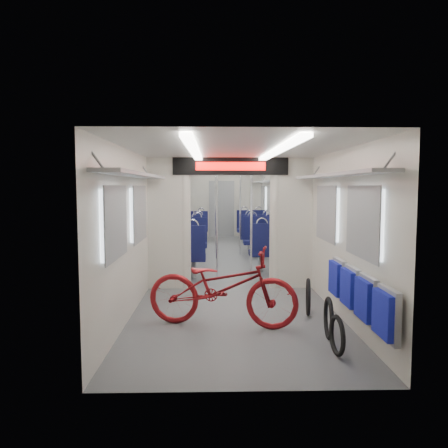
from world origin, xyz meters
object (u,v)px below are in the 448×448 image
seat_bay_far_left (193,228)px  stanchion_far_left (215,211)px  bike_hoop_c (308,299)px  seat_bay_near_right (267,240)px  flip_bench (358,293)px  seat_bay_far_right (255,228)px  stanchion_near_right (251,221)px  stanchion_far_right (240,211)px  stanchion_near_left (217,220)px  bike_hoop_b (329,320)px  bike_hoop_a (337,338)px  seat_bay_near_left (184,243)px  bicycle (222,287)px

seat_bay_far_left → stanchion_far_left: (0.69, -1.56, 0.60)m
bike_hoop_c → seat_bay_near_right: (-0.09, 4.03, 0.34)m
flip_bench → seat_bay_far_right: 8.07m
stanchion_near_right → stanchion_far_right: same height
flip_bench → stanchion_near_right: stanchion_near_right is taller
bike_hoop_c → stanchion_near_left: (-1.25, 2.54, 0.91)m
seat_bay_near_right → stanchion_near_left: 1.98m
stanchion_near_right → flip_bench: bearing=-74.4°
flip_bench → seat_bay_far_right: bearing=93.0°
bike_hoop_b → bike_hoop_a: bearing=-94.7°
bike_hoop_c → stanchion_near_left: size_ratio=0.23×
bike_hoop_c → seat_bay_far_right: seat_bay_far_right is taller
bike_hoop_a → seat_bay_near_left: seat_bay_near_left is taller
bike_hoop_a → seat_bay_far_left: size_ratio=0.21×
bike_hoop_a → seat_bay_far_right: seat_bay_far_right is taller
bike_hoop_c → seat_bay_near_left: size_ratio=0.22×
seat_bay_near_left → bicycle: bearing=-79.3°
seat_bay_far_right → seat_bay_near_right: bearing=-90.0°
flip_bench → stanchion_near_right: (-0.94, 3.35, 0.57)m
seat_bay_near_right → stanchion_far_left: bearing=123.9°
flip_bench → stanchion_far_right: size_ratio=0.91×
bike_hoop_c → seat_bay_near_left: 4.02m
seat_bay_near_right → stanchion_near_left: stanchion_near_left is taller
bike_hoop_c → bicycle: bearing=-159.9°
seat_bay_far_left → bike_hoop_a: bearing=-77.5°
seat_bay_near_right → seat_bay_far_right: bearing=90.0°
flip_bench → bike_hoop_c: 1.19m
stanchion_near_left → stanchion_near_right: (0.65, -0.28, 0.00)m
seat_bay_far_right → stanchion_far_left: 1.77m
bicycle → stanchion_far_right: stanchion_far_right is taller
flip_bench → stanchion_far_left: 7.08m
bicycle → stanchion_far_right: (0.60, 5.89, 0.64)m
bike_hoop_b → seat_bay_near_right: seat_bay_near_right is taller
stanchion_far_right → bike_hoop_c: bearing=-83.5°
bicycle → seat_bay_far_right: 7.50m
stanchion_far_right → seat_bay_near_right: bearing=-69.6°
bike_hoop_b → stanchion_near_left: size_ratio=0.22×
seat_bay_near_left → seat_bay_far_left: bearing=90.0°
bike_hoop_c → seat_bay_far_left: (-1.96, 7.35, 0.31)m
seat_bay_far_right → flip_bench: bearing=-87.0°
bike_hoop_b → bike_hoop_c: bearing=91.7°
seat_bay_far_right → bike_hoop_b: bearing=-89.1°
flip_bench → bike_hoop_c: bearing=106.8°
bike_hoop_b → bike_hoop_c: bike_hoop_c is taller
stanchion_near_left → stanchion_far_left: 3.25m
flip_bench → stanchion_near_right: 3.52m
seat_bay_far_left → stanchion_near_left: stanchion_near_left is taller
seat_bay_far_left → stanchion_far_right: (1.34, -1.90, 0.60)m
stanchion_near_right → bicycle: bearing=-102.7°
flip_bench → seat_bay_far_right: seat_bay_far_right is taller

